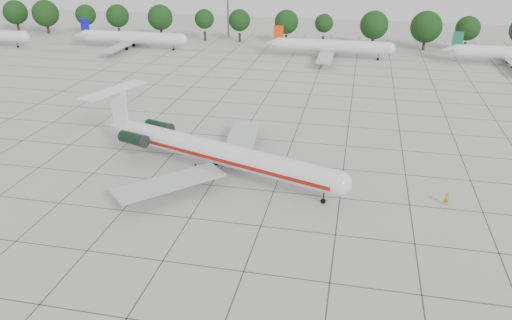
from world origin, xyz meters
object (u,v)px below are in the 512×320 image
at_px(main_airliner, 209,150).
at_px(bg_airliner_b, 132,38).
at_px(ground_crew, 446,198).
at_px(bg_airliner_c, 331,46).

bearing_deg(main_airliner, bg_airliner_b, 140.81).
height_order(main_airliner, bg_airliner_b, main_airliner).
xyz_separation_m(main_airliner, ground_crew, (29.20, -2.66, -2.28)).
bearing_deg(bg_airliner_b, bg_airliner_c, 0.18).
relative_size(ground_crew, bg_airliner_b, 0.06).
bearing_deg(ground_crew, bg_airliner_c, -96.53).
relative_size(bg_airliner_b, bg_airliner_c, 1.00).
xyz_separation_m(main_airliner, bg_airliner_b, (-41.60, 67.13, -0.20)).
xyz_separation_m(bg_airliner_b, bg_airliner_c, (52.44, 0.17, 0.00)).
distance_m(main_airliner, bg_airliner_b, 78.97).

